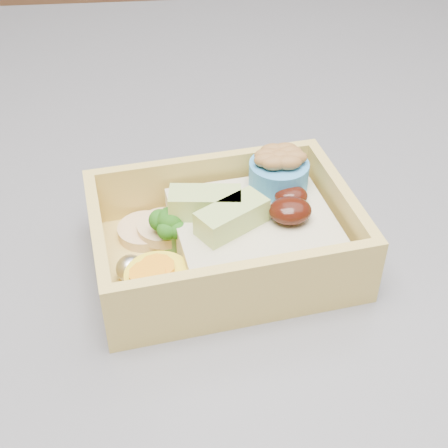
{
  "coord_description": "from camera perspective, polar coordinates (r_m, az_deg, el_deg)",
  "views": [
    {
      "loc": [
        0.06,
        -0.54,
        1.22
      ],
      "look_at": [
        0.09,
        -0.22,
        0.95
      ],
      "focal_mm": 50.0,
      "sensor_mm": 36.0,
      "label": 1
    }
  ],
  "objects": [
    {
      "name": "bento_box",
      "position": [
        0.43,
        0.67,
        -0.87
      ],
      "size": [
        0.19,
        0.15,
        0.06
      ],
      "rotation": [
        0.0,
        0.0,
        0.15
      ],
      "color": "#D6B658",
      "rests_on": "island"
    }
  ]
}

